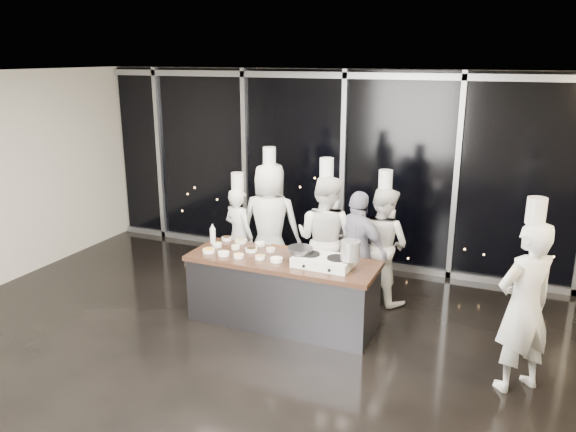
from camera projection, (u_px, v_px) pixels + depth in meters
name	position (u px, v px, depth m)	size (l,w,h in m)	color
ground	(252.00, 355.00, 6.62)	(9.00, 9.00, 0.00)	black
room_shell	(263.00, 169.00, 5.93)	(9.02, 7.02, 3.21)	beige
window_wall	(344.00, 169.00, 9.21)	(8.90, 0.11, 3.20)	black
demo_counter	(282.00, 291.00, 7.29)	(2.46, 0.86, 0.90)	#3A393E
stove	(323.00, 261.00, 6.91)	(0.73, 0.48, 0.14)	silver
frying_pan	(299.00, 249.00, 7.02)	(0.56, 0.33, 0.05)	slate
stock_pot	(350.00, 250.00, 6.71)	(0.24, 0.24, 0.24)	#BCBBBE
prep_bowls	(242.00, 249.00, 7.45)	(1.14, 0.70, 0.05)	white
squeeze_bottle	(213.00, 234.00, 7.74)	(0.08, 0.08, 0.28)	silver
chef_far_left	(239.00, 234.00, 8.58)	(0.63, 0.52, 1.73)	silver
chef_left	(270.00, 224.00, 8.48)	(1.00, 0.73, 2.12)	silver
chef_center	(325.00, 239.00, 7.86)	(1.00, 0.83, 2.07)	silver
guest	(358.00, 250.00, 7.71)	(1.05, 0.75, 1.65)	#151438
chef_right	(382.00, 244.00, 7.89)	(1.00, 0.91, 1.90)	silver
chef_side	(524.00, 306.00, 5.73)	(0.80, 0.78, 2.08)	silver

